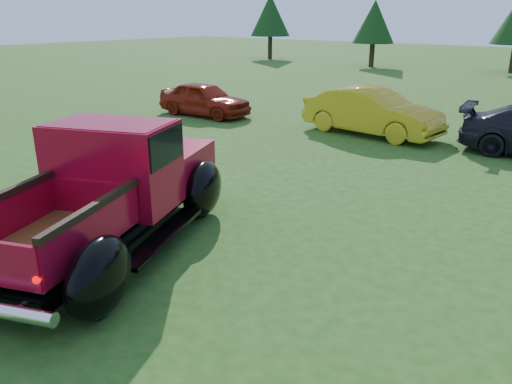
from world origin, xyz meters
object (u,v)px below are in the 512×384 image
Objects in this scene: tree_far_west at (270,15)px; show_car_yellow at (372,112)px; show_car_red at (204,99)px; tree_west at (374,22)px; pickup_truck at (116,185)px.

tree_far_west is 1.18× the size of show_car_yellow.
show_car_red is at bearing -58.41° from tree_far_west.
tree_west is 31.50m from pickup_truck.
tree_far_west is at bearing 100.45° from pickup_truck.
tree_west reaches higher than pickup_truck.
tree_west is at bearing 5.63° from show_car_red.
tree_far_west is at bearing 27.73° from show_car_red.
tree_west is (10.00, -1.00, -0.41)m from tree_far_west.
pickup_truck is 11.00m from show_car_red.
tree_west is 1.04× the size of show_car_yellow.
tree_far_west is 0.90× the size of pickup_truck.
tree_west is at bearing -5.71° from tree_far_west.
pickup_truck is 1.57× the size of show_car_red.
tree_far_west reaches higher than tree_west.
show_car_red is (3.50, -20.95, -2.48)m from tree_west.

